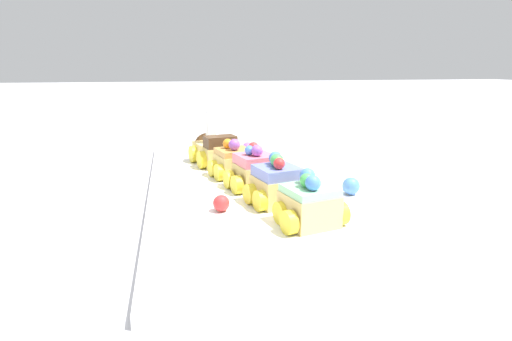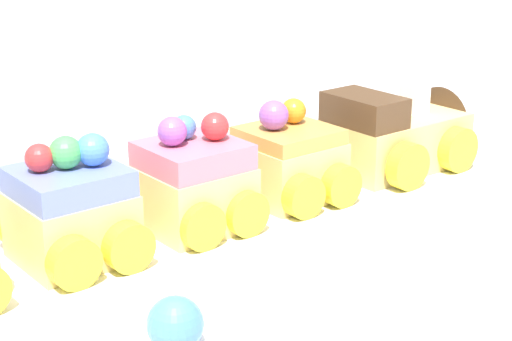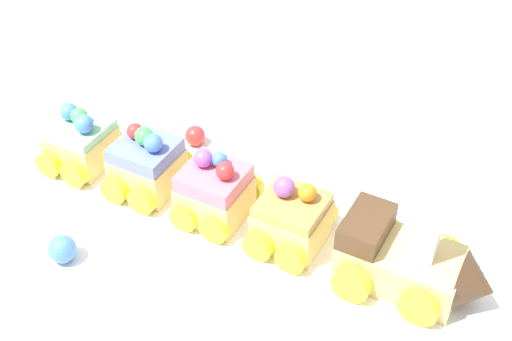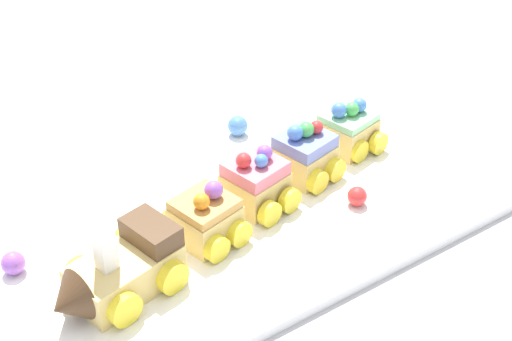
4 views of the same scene
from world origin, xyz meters
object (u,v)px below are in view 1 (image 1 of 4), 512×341
at_px(cake_car_caramel, 234,163).
at_px(gumball_purple, 248,148).
at_px(cake_car_strawberry, 253,172).
at_px(gumball_red, 221,203).
at_px(cake_car_blueberry, 277,185).
at_px(cake_train_locomotive, 213,150).
at_px(cake_car_mint, 309,205).
at_px(gumball_blue, 351,186).

height_order(cake_car_caramel, gumball_purple, cake_car_caramel).
xyz_separation_m(cake_car_strawberry, gumball_purple, (0.26, -0.04, -0.01)).
height_order(cake_car_caramel, gumball_red, cake_car_caramel).
relative_size(cake_car_blueberry, gumball_purple, 3.72).
bearing_deg(cake_train_locomotive, cake_car_caramel, 179.85).
bearing_deg(gumball_red, gumball_purple, -16.42).
relative_size(cake_train_locomotive, cake_car_strawberry, 1.56).
xyz_separation_m(cake_train_locomotive, gumball_purple, (0.07, -0.08, -0.01)).
height_order(cake_train_locomotive, gumball_red, cake_train_locomotive).
xyz_separation_m(cake_car_strawberry, cake_car_mint, (-0.16, -0.04, -0.00)).
xyz_separation_m(gumball_red, gumball_purple, (0.35, -0.10, 0.00)).
xyz_separation_m(cake_car_mint, gumball_blue, (0.10, -0.10, -0.01)).
bearing_deg(gumball_purple, gumball_red, 163.58).
height_order(cake_train_locomotive, gumball_blue, cake_train_locomotive).
bearing_deg(cake_car_mint, cake_car_strawberry, -0.08).
distance_m(cake_car_caramel, cake_car_strawberry, 0.08).
height_order(cake_car_blueberry, cake_car_mint, cake_car_blueberry).
height_order(cake_car_strawberry, gumball_red, cake_car_strawberry).
xyz_separation_m(cake_train_locomotive, cake_car_caramel, (-0.11, -0.02, -0.00)).
height_order(cake_car_mint, gumball_blue, cake_car_mint).
relative_size(cake_car_strawberry, gumball_red, 4.03).
distance_m(cake_car_caramel, cake_car_mint, 0.24).
distance_m(cake_car_mint, gumball_red, 0.12).
distance_m(cake_car_strawberry, gumball_purple, 0.27).
bearing_deg(cake_car_mint, gumball_red, 43.05).
height_order(cake_car_strawberry, cake_car_mint, cake_car_strawberry).
bearing_deg(cake_car_mint, gumball_blue, -58.77).
bearing_deg(gumball_purple, cake_car_blueberry, 175.88).
bearing_deg(gumball_blue, cake_car_caramel, 48.07).
relative_size(cake_car_caramel, cake_car_mint, 1.00).
relative_size(cake_car_blueberry, gumball_red, 4.03).
xyz_separation_m(cake_train_locomotive, cake_car_blueberry, (-0.27, -0.06, 0.00)).
bearing_deg(cake_train_locomotive, gumball_red, 163.28).
relative_size(cake_car_strawberry, gumball_purple, 3.72).
relative_size(cake_car_blueberry, cake_car_mint, 1.00).
relative_size(cake_car_caramel, gumball_purple, 3.72).
height_order(gumball_blue, gumball_purple, gumball_blue).
height_order(cake_train_locomotive, cake_car_caramel, cake_train_locomotive).
distance_m(cake_car_caramel, cake_car_blueberry, 0.16).
distance_m(cake_train_locomotive, cake_car_mint, 0.36).
xyz_separation_m(cake_train_locomotive, cake_car_mint, (-0.35, -0.08, -0.00)).
bearing_deg(gumball_blue, cake_car_strawberry, 65.53).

